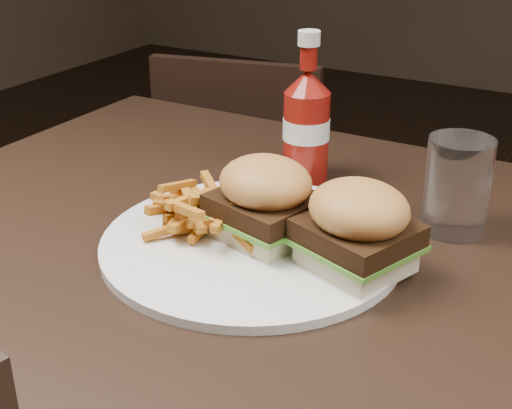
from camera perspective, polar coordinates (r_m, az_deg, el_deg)
The scene contains 8 objects.
dining_table at distance 0.80m, azimuth 6.37°, elevation -5.93°, with size 1.20×0.80×0.04m, color black.
chair_far at distance 1.65m, azimuth 0.18°, elevation -0.33°, with size 0.36×0.36×0.03m, color black.
plate at distance 0.81m, azimuth -0.35°, elevation -3.13°, with size 0.34×0.34×0.01m, color white.
sandwich_half_a at distance 0.81m, azimuth 0.74°, elevation -1.91°, with size 0.10×0.09×0.03m, color beige.
sandwich_half_b at distance 0.76m, azimuth 7.98°, elevation -4.22°, with size 0.10×0.09×0.03m, color beige.
fries_pile at distance 0.84m, azimuth -3.87°, elevation -0.24°, with size 0.13×0.13×0.05m, color #B76A26, non-canonical shape.
ketchup_bottle at distance 0.98m, azimuth 4.02°, elevation 5.40°, with size 0.06×0.06×0.13m, color maroon.
tumbler at distance 0.86m, azimuth 15.77°, elevation 1.32°, with size 0.08×0.08×0.12m, color white.
Camera 1 is at (0.26, -0.63, 1.14)m, focal length 50.00 mm.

